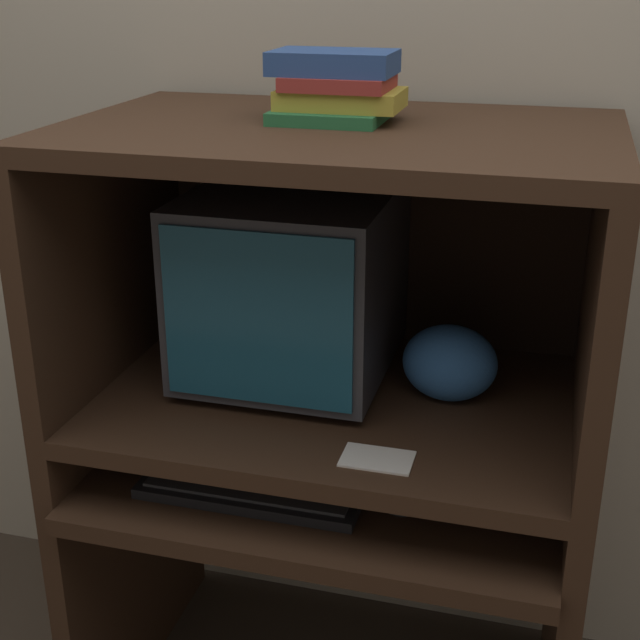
{
  "coord_description": "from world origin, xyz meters",
  "views": [
    {
      "loc": [
        0.39,
        -1.2,
        1.57
      ],
      "look_at": [
        -0.03,
        0.33,
        0.93
      ],
      "focal_mm": 50.0,
      "sensor_mm": 36.0,
      "label": 1
    }
  ],
  "objects_px": {
    "snack_bag": "(450,363)",
    "book_stack": "(336,87)",
    "crt_monitor": "(293,281)",
    "mouse": "(400,508)",
    "keyboard": "(252,488)"
  },
  "relations": [
    {
      "from": "snack_bag",
      "to": "book_stack",
      "type": "xyz_separation_m",
      "value": [
        -0.23,
        0.01,
        0.51
      ]
    },
    {
      "from": "crt_monitor",
      "to": "mouse",
      "type": "height_order",
      "value": "crt_monitor"
    },
    {
      "from": "keyboard",
      "to": "mouse",
      "type": "bearing_deg",
      "value": 1.61
    },
    {
      "from": "keyboard",
      "to": "mouse",
      "type": "xyz_separation_m",
      "value": [
        0.28,
        0.01,
        0.0
      ]
    },
    {
      "from": "keyboard",
      "to": "book_stack",
      "type": "bearing_deg",
      "value": 65.49
    },
    {
      "from": "keyboard",
      "to": "crt_monitor",
      "type": "bearing_deg",
      "value": 88.47
    },
    {
      "from": "crt_monitor",
      "to": "book_stack",
      "type": "height_order",
      "value": "book_stack"
    },
    {
      "from": "snack_bag",
      "to": "book_stack",
      "type": "distance_m",
      "value": 0.56
    },
    {
      "from": "mouse",
      "to": "book_stack",
      "type": "bearing_deg",
      "value": 130.11
    },
    {
      "from": "mouse",
      "to": "snack_bag",
      "type": "bearing_deg",
      "value": 76.4
    },
    {
      "from": "mouse",
      "to": "book_stack",
      "type": "relative_size",
      "value": 0.27
    },
    {
      "from": "keyboard",
      "to": "snack_bag",
      "type": "distance_m",
      "value": 0.45
    },
    {
      "from": "keyboard",
      "to": "book_stack",
      "type": "height_order",
      "value": "book_stack"
    },
    {
      "from": "crt_monitor",
      "to": "mouse",
      "type": "distance_m",
      "value": 0.49
    },
    {
      "from": "mouse",
      "to": "snack_bag",
      "type": "relative_size",
      "value": 0.34
    }
  ]
}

